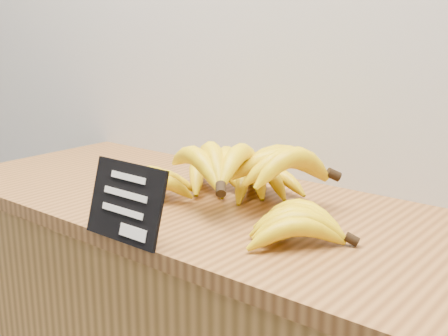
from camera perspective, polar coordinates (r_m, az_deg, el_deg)
counter_top at (r=1.13m, az=1.59°, el=-4.65°), size 1.43×0.54×0.03m
chalkboard_sign at (r=0.96m, az=-9.98°, el=-3.45°), size 0.17×0.04×0.13m
banana_pile at (r=1.12m, az=1.55°, el=-1.14°), size 0.56×0.38×0.13m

